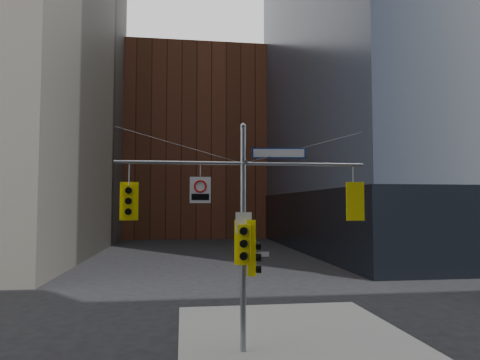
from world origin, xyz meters
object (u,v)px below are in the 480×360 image
object	(u,v)px
traffic_light_east_arm	(353,201)
traffic_light_pole_front	(244,243)
traffic_light_west_arm	(129,201)
street_sign_blade	(279,153)
signal_assembly	(243,213)
traffic_light_pole_side	(253,258)
regulatory_sign_arm	(200,189)

from	to	relation	value
traffic_light_east_arm	traffic_light_pole_front	bearing A→B (deg)	6.98
traffic_light_west_arm	traffic_light_pole_front	xyz separation A→B (m)	(3.54, -0.28, -1.29)
traffic_light_east_arm	traffic_light_pole_front	xyz separation A→B (m)	(-3.65, -0.27, -1.29)
traffic_light_west_arm	street_sign_blade	distance (m)	4.94
signal_assembly	traffic_light_pole_side	distance (m)	1.43
traffic_light_pole_front	street_sign_blade	size ratio (longest dim) A/B	0.81
traffic_light_west_arm	street_sign_blade	size ratio (longest dim) A/B	0.68
signal_assembly	traffic_light_pole_side	bearing A→B (deg)	-0.46
traffic_light_west_arm	traffic_light_east_arm	distance (m)	7.19
traffic_light_pole_front	street_sign_blade	world-z (taller)	street_sign_blade
traffic_light_west_arm	regulatory_sign_arm	distance (m)	2.21
signal_assembly	traffic_light_east_arm	world-z (taller)	signal_assembly
traffic_light_west_arm	traffic_light_pole_front	size ratio (longest dim) A/B	0.84
street_sign_blade	regulatory_sign_arm	distance (m)	2.78
traffic_light_east_arm	street_sign_blade	distance (m)	2.94
street_sign_blade	regulatory_sign_arm	xyz separation A→B (m)	(-2.52, -0.02, -1.17)
traffic_light_west_arm	signal_assembly	bearing A→B (deg)	-4.01
traffic_light_pole_front	street_sign_blade	bearing A→B (deg)	27.01
traffic_light_pole_front	regulatory_sign_arm	xyz separation A→B (m)	(-1.36, 0.25, 1.67)
regulatory_sign_arm	signal_assembly	bearing A→B (deg)	-0.71
signal_assembly	traffic_light_west_arm	bearing A→B (deg)	179.79
traffic_light_east_arm	traffic_light_pole_front	distance (m)	3.88
traffic_light_east_arm	street_sign_blade	world-z (taller)	street_sign_blade
traffic_light_pole_front	regulatory_sign_arm	bearing A→B (deg)	-176.37
traffic_light_pole_side	traffic_light_pole_front	distance (m)	0.64
street_sign_blade	traffic_light_west_arm	bearing A→B (deg)	-173.79
traffic_light_west_arm	traffic_light_pole_front	distance (m)	3.77
traffic_light_west_arm	traffic_light_east_arm	bearing A→B (deg)	-3.90
traffic_light_pole_side	traffic_light_pole_front	size ratio (longest dim) A/B	0.79
traffic_light_pole_side	street_sign_blade	distance (m)	3.43
street_sign_blade	traffic_light_pole_side	bearing A→B (deg)	-173.27
traffic_light_east_arm	traffic_light_pole_front	size ratio (longest dim) A/B	0.89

